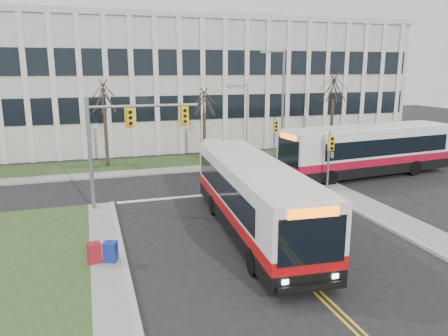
% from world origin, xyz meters
% --- Properties ---
extents(ground, '(120.00, 120.00, 0.00)m').
position_xyz_m(ground, '(0.00, 0.00, 0.00)').
color(ground, black).
rests_on(ground, ground).
extents(sidewalk_west, '(1.20, 26.00, 0.14)m').
position_xyz_m(sidewalk_west, '(-7.00, -5.00, 0.07)').
color(sidewalk_west, '#9E9B93').
rests_on(sidewalk_west, ground).
extents(sidewalk_cross, '(44.00, 1.60, 0.14)m').
position_xyz_m(sidewalk_cross, '(5.00, 15.20, 0.07)').
color(sidewalk_cross, '#9E9B93').
rests_on(sidewalk_cross, ground).
extents(building_lawn, '(44.00, 5.00, 0.12)m').
position_xyz_m(building_lawn, '(5.00, 18.00, 0.06)').
color(building_lawn, '#344A1F').
rests_on(building_lawn, ground).
extents(office_building, '(40.00, 16.00, 12.00)m').
position_xyz_m(office_building, '(5.00, 30.00, 6.00)').
color(office_building, beige).
rests_on(office_building, ground).
extents(mast_arm_signal, '(6.11, 0.38, 6.20)m').
position_xyz_m(mast_arm_signal, '(-5.62, 7.16, 4.26)').
color(mast_arm_signal, slate).
rests_on(mast_arm_signal, ground).
extents(signal_pole_near, '(0.34, 0.39, 3.80)m').
position_xyz_m(signal_pole_near, '(7.20, 6.90, 2.50)').
color(signal_pole_near, slate).
rests_on(signal_pole_near, ground).
extents(signal_pole_far, '(0.34, 0.39, 3.80)m').
position_xyz_m(signal_pole_far, '(7.20, 15.40, 2.50)').
color(signal_pole_far, slate).
rests_on(signal_pole_far, ground).
extents(streetlight, '(2.15, 0.25, 9.20)m').
position_xyz_m(streetlight, '(8.03, 16.20, 5.19)').
color(streetlight, slate).
rests_on(streetlight, ground).
extents(directory_sign, '(1.50, 0.12, 2.00)m').
position_xyz_m(directory_sign, '(2.50, 17.50, 1.17)').
color(directory_sign, slate).
rests_on(directory_sign, ground).
extents(tree_left, '(1.80, 1.80, 7.70)m').
position_xyz_m(tree_left, '(-6.00, 18.00, 5.51)').
color(tree_left, '#42352B').
rests_on(tree_left, ground).
extents(tree_mid, '(1.80, 1.80, 6.82)m').
position_xyz_m(tree_mid, '(2.00, 18.20, 4.88)').
color(tree_mid, '#42352B').
rests_on(tree_mid, ground).
extents(tree_right, '(1.80, 1.80, 8.25)m').
position_xyz_m(tree_right, '(14.00, 18.00, 5.91)').
color(tree_right, '#42352B').
rests_on(tree_right, ground).
extents(bus_main, '(3.63, 12.92, 3.40)m').
position_xyz_m(bus_main, '(-0.12, 1.30, 1.70)').
color(bus_main, silver).
rests_on(bus_main, ground).
extents(bus_cross, '(13.62, 4.33, 3.57)m').
position_xyz_m(bus_cross, '(11.87, 9.50, 1.78)').
color(bus_cross, silver).
rests_on(bus_cross, ground).
extents(newspaper_box_blue, '(0.63, 0.61, 0.95)m').
position_xyz_m(newspaper_box_blue, '(-6.80, -0.11, 0.47)').
color(newspaper_box_blue, navy).
rests_on(newspaper_box_blue, ground).
extents(newspaper_box_red, '(0.56, 0.52, 0.95)m').
position_xyz_m(newspaper_box_red, '(-7.42, -0.02, 0.47)').
color(newspaper_box_red, maroon).
rests_on(newspaper_box_red, ground).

